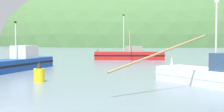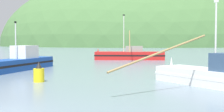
{
  "view_description": "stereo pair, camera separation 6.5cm",
  "coord_description": "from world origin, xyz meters",
  "px_view_note": "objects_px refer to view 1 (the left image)",
  "views": [
    {
      "loc": [
        8.24,
        -9.73,
        2.98
      ],
      "look_at": [
        -1.18,
        22.21,
        1.4
      ],
      "focal_mm": 47.31,
      "sensor_mm": 36.0,
      "label": 1
    },
    {
      "loc": [
        8.31,
        -9.71,
        2.98
      ],
      "look_at": [
        -1.18,
        22.21,
        1.4
      ],
      "focal_mm": 47.31,
      "sensor_mm": 36.0,
      "label": 2
    }
  ],
  "objects_px": {
    "fishing_boat_red": "(130,55)",
    "channel_buoy": "(39,74)",
    "fishing_boat_blue": "(18,63)",
    "fishing_boat_white": "(219,76)"
  },
  "relations": [
    {
      "from": "fishing_boat_red",
      "to": "channel_buoy",
      "type": "relative_size",
      "value": 12.78
    },
    {
      "from": "fishing_boat_blue",
      "to": "fishing_boat_white",
      "type": "distance_m",
      "value": 20.49
    },
    {
      "from": "fishing_boat_blue",
      "to": "fishing_boat_red",
      "type": "distance_m",
      "value": 22.5
    },
    {
      "from": "fishing_boat_blue",
      "to": "fishing_boat_red",
      "type": "bearing_deg",
      "value": 160.73
    },
    {
      "from": "fishing_boat_blue",
      "to": "fishing_boat_red",
      "type": "xyz_separation_m",
      "value": [
        7.15,
        21.34,
        0.0
      ]
    },
    {
      "from": "fishing_boat_white",
      "to": "channel_buoy",
      "type": "height_order",
      "value": "fishing_boat_white"
    },
    {
      "from": "fishing_boat_white",
      "to": "fishing_boat_red",
      "type": "bearing_deg",
      "value": -24.42
    },
    {
      "from": "fishing_boat_white",
      "to": "channel_buoy",
      "type": "bearing_deg",
      "value": 47.54
    },
    {
      "from": "fishing_boat_red",
      "to": "fishing_boat_white",
      "type": "xyz_separation_m",
      "value": [
        12.44,
        -27.36,
        -0.1
      ]
    },
    {
      "from": "channel_buoy",
      "to": "fishing_boat_blue",
      "type": "bearing_deg",
      "value": 132.7
    }
  ]
}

